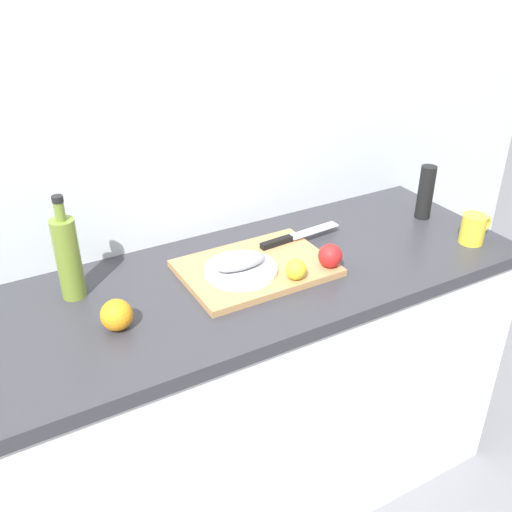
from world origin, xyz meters
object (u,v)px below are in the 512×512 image
Objects in this scene: fish_fillet at (240,261)px; coffee_mug_0 at (474,229)px; chef_knife at (290,238)px; olive_oil_bottle at (68,257)px; cutting_board at (256,268)px; lemon_0 at (296,269)px; pepper_mill at (426,192)px; white_plate at (240,269)px.

fish_fillet is 0.76m from coffee_mug_0.
olive_oil_bottle is at bearing 171.54° from chef_knife.
lemon_0 is at bearing -63.48° from cutting_board.
coffee_mug_0 is at bearing -5.59° from lemon_0.
cutting_board is 1.46× the size of chef_knife.
chef_knife is 1.58× the size of pepper_mill.
chef_knife is (0.22, 0.09, 0.00)m from white_plate.
olive_oil_bottle reaches higher than pepper_mill.
chef_knife is (0.22, 0.09, -0.02)m from fish_fillet.
cutting_board is 0.68m from pepper_mill.
fish_fillet is 0.53× the size of olive_oil_bottle.
fish_fillet is (-0.06, -0.01, 0.04)m from cutting_board.
lemon_0 is at bearing -43.15° from fish_fillet.
cutting_board is 0.52m from olive_oil_bottle.
fish_fillet is 0.73m from pepper_mill.
white_plate is at bearing 0.00° from fish_fillet.
pepper_mill is at bearing -4.63° from olive_oil_bottle.
white_plate is 0.24m from chef_knife.
white_plate is at bearing -162.54° from chef_knife.
cutting_board is 0.70m from coffee_mug_0.
olive_oil_bottle is 1.17m from pepper_mill.
lemon_0 is at bearing -24.23° from olive_oil_bottle.
coffee_mug_0 is at bearing -88.41° from pepper_mill.
chef_knife is at bearing 61.11° from lemon_0.
lemon_0 reaches higher than cutting_board.
olive_oil_bottle reaches higher than chef_knife.
white_plate is 0.71× the size of olive_oil_bottle.
cutting_board is 0.19m from chef_knife.
pepper_mill is at bearing 3.42° from fish_fillet.
white_plate is 1.12× the size of pepper_mill.
cutting_board is 7.15× the size of lemon_0.
fish_fillet is 1.33× the size of coffee_mug_0.
cutting_board is 3.66× the size of coffee_mug_0.
pepper_mill is (0.67, 0.03, 0.08)m from cutting_board.
chef_knife is 0.51m from pepper_mill.
pepper_mill is (1.16, -0.09, -0.03)m from olive_oil_bottle.
white_plate is 0.71× the size of chef_knife.
olive_oil_bottle is at bearing 165.28° from coffee_mug_0.
white_plate is at bearing -17.72° from olive_oil_bottle.
coffee_mug_0 reaches higher than white_plate.
lemon_0 reaches higher than white_plate.
fish_fillet is 0.16m from lemon_0.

